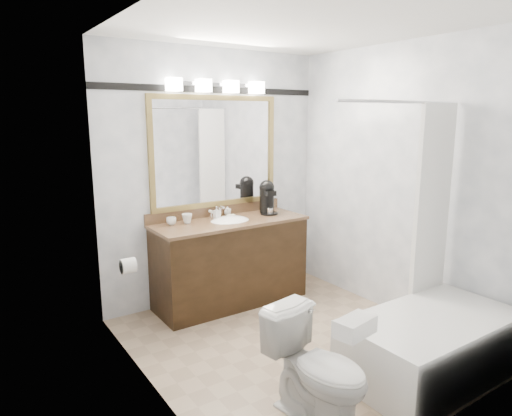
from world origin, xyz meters
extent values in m
cube|color=tan|center=(0.00, 0.00, -0.01)|extent=(2.40, 2.60, 0.01)
cube|color=white|center=(0.00, 0.00, 2.50)|extent=(2.40, 2.60, 0.01)
cube|color=white|center=(0.00, 1.30, 1.25)|extent=(2.40, 0.01, 2.50)
cube|color=white|center=(0.00, -1.30, 1.25)|extent=(2.40, 0.01, 2.50)
cube|color=white|center=(-1.20, 0.00, 1.25)|extent=(0.01, 2.60, 2.50)
cube|color=white|center=(1.20, 0.00, 1.25)|extent=(0.01, 2.60, 2.50)
cube|color=black|center=(0.00, 1.01, 0.41)|extent=(1.50, 0.55, 0.82)
cube|color=#926945|center=(0.00, 1.01, 0.83)|extent=(1.53, 0.58, 0.03)
cube|color=#926945|center=(0.00, 1.29, 0.90)|extent=(1.53, 0.03, 0.10)
ellipsoid|color=white|center=(0.00, 1.01, 0.82)|extent=(0.44, 0.34, 0.14)
cube|color=#9C8346|center=(0.00, 1.28, 2.02)|extent=(1.40, 0.04, 0.05)
cube|color=#9C8346|center=(0.00, 1.28, 0.97)|extent=(1.40, 0.04, 0.05)
cube|color=#9C8346|center=(-0.68, 1.28, 1.50)|extent=(0.05, 0.04, 1.00)
cube|color=#9C8346|center=(0.68, 1.28, 1.50)|extent=(0.05, 0.04, 1.00)
cube|color=white|center=(0.00, 1.29, 1.50)|extent=(1.30, 0.01, 1.00)
cube|color=silver|center=(0.00, 1.27, 2.15)|extent=(0.90, 0.05, 0.03)
cube|color=white|center=(-0.45, 1.22, 2.13)|extent=(0.12, 0.12, 0.12)
cube|color=white|center=(-0.15, 1.22, 2.13)|extent=(0.12, 0.12, 0.12)
cube|color=white|center=(0.15, 1.22, 2.13)|extent=(0.12, 0.12, 0.12)
cube|color=white|center=(0.45, 1.22, 2.13)|extent=(0.12, 0.12, 0.12)
cube|color=black|center=(0.00, 1.29, 2.10)|extent=(2.40, 0.01, 0.06)
cube|color=white|center=(0.53, -0.92, 0.23)|extent=(1.30, 0.72, 0.45)
cylinder|color=silver|center=(0.53, -0.54, 1.95)|extent=(1.30, 0.02, 0.02)
cube|color=white|center=(0.95, -0.55, 1.18)|extent=(0.40, 0.04, 1.55)
cylinder|color=white|center=(-1.14, 0.66, 0.70)|extent=(0.11, 0.12, 0.12)
imported|color=white|center=(-0.48, -0.84, 0.34)|extent=(0.49, 0.72, 0.68)
cube|color=white|center=(-0.48, -1.12, 0.73)|extent=(0.25, 0.17, 0.10)
cylinder|color=black|center=(0.48, 1.03, 0.86)|extent=(0.18, 0.18, 0.02)
cylinder|color=black|center=(0.49, 1.09, 0.99)|extent=(0.15, 0.15, 0.26)
sphere|color=black|center=(0.49, 1.09, 1.12)|extent=(0.16, 0.16, 0.16)
cube|color=black|center=(0.48, 1.01, 1.08)|extent=(0.12, 0.12, 0.05)
cylinder|color=silver|center=(0.48, 1.01, 0.89)|extent=(0.06, 0.06, 0.06)
imported|color=white|center=(-0.55, 1.16, 0.89)|extent=(0.12, 0.12, 0.07)
imported|color=white|center=(-0.40, 1.14, 0.90)|extent=(0.12, 0.12, 0.09)
imported|color=white|center=(-0.07, 1.16, 0.91)|extent=(0.06, 0.06, 0.12)
imported|color=white|center=(0.10, 1.23, 0.89)|extent=(0.08, 0.08, 0.09)
cube|color=beige|center=(0.08, 1.13, 0.86)|extent=(0.09, 0.06, 0.02)
camera|label=1|loc=(-2.21, -2.72, 1.86)|focal=32.00mm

